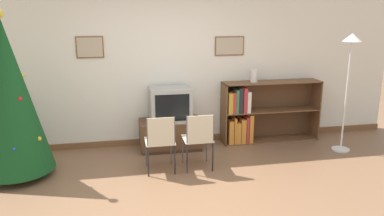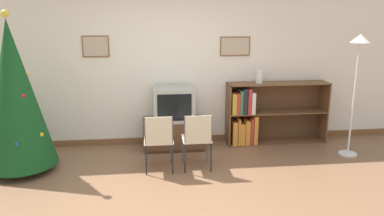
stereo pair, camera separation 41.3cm
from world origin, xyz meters
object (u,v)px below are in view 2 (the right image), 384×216
object	(u,v)px
television	(173,104)
vase	(259,77)
christmas_tree	(15,95)
folding_chair_right	(197,138)
standing_lamp	(358,64)
tv_console	(174,134)
folding_chair_left	(159,139)
bookshelf	(259,115)

from	to	relation	value
television	vase	size ratio (longest dim) A/B	3.06
television	christmas_tree	bearing A→B (deg)	-163.45
folding_chair_right	standing_lamp	world-z (taller)	standing_lamp
folding_chair_right	standing_lamp	bearing A→B (deg)	7.14
christmas_tree	vase	size ratio (longest dim) A/B	10.48
christmas_tree	standing_lamp	distance (m)	4.85
tv_console	vase	bearing A→B (deg)	3.94
folding_chair_left	bookshelf	xyz separation A→B (m)	(1.70, 1.00, 0.02)
television	folding_chair_left	bearing A→B (deg)	-106.27
folding_chair_left	bookshelf	world-z (taller)	bookshelf
folding_chair_right	standing_lamp	distance (m)	2.60
folding_chair_left	vase	xyz separation A→B (m)	(1.68, 1.01, 0.66)
vase	standing_lamp	distance (m)	1.47
tv_console	folding_chair_left	size ratio (longest dim) A/B	1.20
television	folding_chair_left	size ratio (longest dim) A/B	0.78
television	folding_chair_right	bearing A→B (deg)	-73.73
christmas_tree	vase	distance (m)	3.66
tv_console	standing_lamp	bearing A→B (deg)	-12.88
tv_console	folding_chair_left	world-z (taller)	folding_chair_left
bookshelf	television	bearing A→B (deg)	-176.34
christmas_tree	television	xyz separation A→B (m)	(2.16, 0.64, -0.35)
tv_console	vase	size ratio (longest dim) A/B	4.72
tv_console	christmas_tree	bearing A→B (deg)	-163.39
vase	standing_lamp	xyz separation A→B (m)	(1.26, -0.71, 0.28)
christmas_tree	television	size ratio (longest dim) A/B	3.42
folding_chair_right	bookshelf	bearing A→B (deg)	40.57
tv_console	bookshelf	size ratio (longest dim) A/B	0.59
folding_chair_right	vase	size ratio (longest dim) A/B	3.92
tv_console	television	xyz separation A→B (m)	(0.00, -0.00, 0.50)
television	vase	distance (m)	1.47
christmas_tree	folding_chair_left	xyz separation A→B (m)	(1.90, -0.27, -0.62)
tv_console	standing_lamp	size ratio (longest dim) A/B	0.53
folding_chair_right	bookshelf	size ratio (longest dim) A/B	0.49
folding_chair_right	vase	world-z (taller)	vase
vase	christmas_tree	bearing A→B (deg)	-168.27
christmas_tree	folding_chair_left	bearing A→B (deg)	-8.00
television	folding_chair_right	size ratio (longest dim) A/B	0.78
christmas_tree	bookshelf	world-z (taller)	christmas_tree
folding_chair_left	folding_chair_right	size ratio (longest dim) A/B	1.00
tv_console	bookshelf	xyz separation A→B (m)	(1.44, 0.09, 0.25)
television	standing_lamp	bearing A→B (deg)	-12.82
christmas_tree	tv_console	distance (m)	2.41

